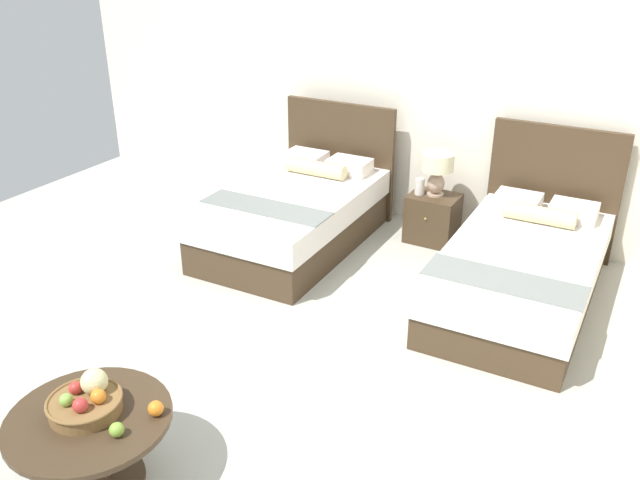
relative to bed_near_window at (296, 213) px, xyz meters
The scene contains 11 objects.
ground_plane 2.09m from the bed_near_window, 57.64° to the right, with size 9.22×9.48×0.02m, color #B4B5A8.
wall_back 1.94m from the bed_near_window, 47.22° to the left, with size 9.22×0.12×2.74m, color white.
bed_near_window is the anchor object (origin of this frame).
bed_near_corner 2.21m from the bed_near_window, ahead, with size 1.23×2.25×1.25m.
nightstand 1.35m from the bed_near_window, 32.15° to the left, with size 0.48×0.41×0.48m.
table_lamp 1.43m from the bed_near_window, 32.86° to the left, with size 0.32×0.32×0.42m.
vase 1.23m from the bed_near_window, 34.15° to the left, with size 0.09×0.09×0.16m.
coffee_table 3.33m from the bed_near_window, 78.61° to the right, with size 0.90×0.90×0.47m.
fruit_bowl 3.29m from the bed_near_window, 79.14° to the right, with size 0.41×0.41×0.22m.
loose_apple 3.42m from the bed_near_window, 74.61° to the right, with size 0.08×0.08×0.08m.
loose_orange 3.22m from the bed_near_window, 72.42° to the right, with size 0.09×0.09×0.09m.
Camera 1 is at (2.08, -3.42, 2.93)m, focal length 37.90 mm.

